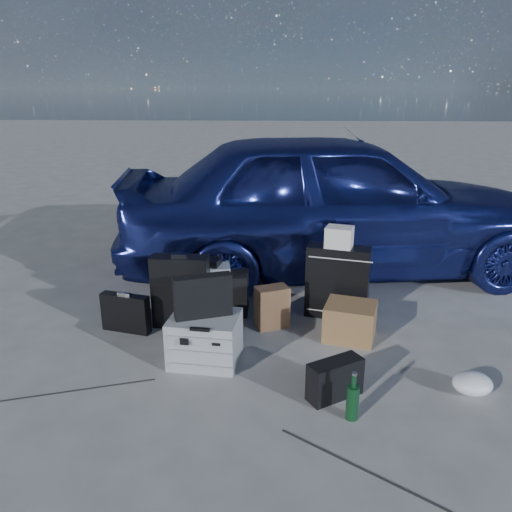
{
  "coord_description": "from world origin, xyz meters",
  "views": [
    {
      "loc": [
        0.21,
        -3.26,
        1.96
      ],
      "look_at": [
        0.0,
        0.85,
        0.57
      ],
      "focal_mm": 35.0,
      "sensor_mm": 36.0,
      "label": 1
    }
  ],
  "objects_px": {
    "briefcase": "(126,313)",
    "duffel_bag": "(206,291)",
    "suitcase_left": "(181,291)",
    "suitcase_right": "(337,282)",
    "cardboard_box": "(350,321)",
    "green_bottle": "(353,397)",
    "pelican_case": "(205,339)",
    "car": "(335,202)"
  },
  "relations": [
    {
      "from": "duffel_bag",
      "to": "cardboard_box",
      "type": "bearing_deg",
      "value": -21.54
    },
    {
      "from": "suitcase_right",
      "to": "suitcase_left",
      "type": "bearing_deg",
      "value": -155.44
    },
    {
      "from": "briefcase",
      "to": "suitcase_right",
      "type": "bearing_deg",
      "value": 26.35
    },
    {
      "from": "briefcase",
      "to": "duffel_bag",
      "type": "distance_m",
      "value": 0.76
    },
    {
      "from": "suitcase_right",
      "to": "green_bottle",
      "type": "height_order",
      "value": "suitcase_right"
    },
    {
      "from": "car",
      "to": "suitcase_right",
      "type": "xyz_separation_m",
      "value": [
        -0.08,
        -1.21,
        -0.46
      ]
    },
    {
      "from": "suitcase_left",
      "to": "suitcase_right",
      "type": "relative_size",
      "value": 0.96
    },
    {
      "from": "duffel_bag",
      "to": "green_bottle",
      "type": "bearing_deg",
      "value": -54.68
    },
    {
      "from": "duffel_bag",
      "to": "green_bottle",
      "type": "xyz_separation_m",
      "value": [
        1.13,
        -1.55,
        -0.04
      ]
    },
    {
      "from": "car",
      "to": "suitcase_left",
      "type": "distance_m",
      "value": 2.1
    },
    {
      "from": "briefcase",
      "to": "duffel_bag",
      "type": "height_order",
      "value": "duffel_bag"
    },
    {
      "from": "car",
      "to": "pelican_case",
      "type": "distance_m",
      "value": 2.42
    },
    {
      "from": "pelican_case",
      "to": "car",
      "type": "bearing_deg",
      "value": 66.83
    },
    {
      "from": "car",
      "to": "duffel_bag",
      "type": "xyz_separation_m",
      "value": [
        -1.26,
        -1.15,
        -0.6
      ]
    },
    {
      "from": "pelican_case",
      "to": "cardboard_box",
      "type": "relative_size",
      "value": 1.26
    },
    {
      "from": "suitcase_right",
      "to": "cardboard_box",
      "type": "xyz_separation_m",
      "value": [
        0.07,
        -0.42,
        -0.18
      ]
    },
    {
      "from": "suitcase_right",
      "to": "duffel_bag",
      "type": "xyz_separation_m",
      "value": [
        -1.18,
        0.06,
        -0.14
      ]
    },
    {
      "from": "car",
      "to": "briefcase",
      "type": "height_order",
      "value": "car"
    },
    {
      "from": "suitcase_left",
      "to": "green_bottle",
      "type": "relative_size",
      "value": 2.02
    },
    {
      "from": "suitcase_right",
      "to": "cardboard_box",
      "type": "bearing_deg",
      "value": -66.42
    },
    {
      "from": "cardboard_box",
      "to": "green_bottle",
      "type": "xyz_separation_m",
      "value": [
        -0.12,
        -1.07,
        0.01
      ]
    },
    {
      "from": "car",
      "to": "briefcase",
      "type": "distance_m",
      "value": 2.55
    },
    {
      "from": "briefcase",
      "to": "green_bottle",
      "type": "bearing_deg",
      "value": -17.91
    },
    {
      "from": "briefcase",
      "to": "suitcase_right",
      "type": "distance_m",
      "value": 1.85
    },
    {
      "from": "pelican_case",
      "to": "briefcase",
      "type": "height_order",
      "value": "pelican_case"
    },
    {
      "from": "duffel_bag",
      "to": "cardboard_box",
      "type": "height_order",
      "value": "duffel_bag"
    },
    {
      "from": "suitcase_left",
      "to": "suitcase_right",
      "type": "distance_m",
      "value": 1.38
    },
    {
      "from": "briefcase",
      "to": "duffel_bag",
      "type": "xyz_separation_m",
      "value": [
        0.62,
        0.44,
        0.03
      ]
    },
    {
      "from": "suitcase_right",
      "to": "cardboard_box",
      "type": "relative_size",
      "value": 1.65
    },
    {
      "from": "pelican_case",
      "to": "suitcase_right",
      "type": "distance_m",
      "value": 1.36
    },
    {
      "from": "briefcase",
      "to": "cardboard_box",
      "type": "height_order",
      "value": "briefcase"
    },
    {
      "from": "duffel_bag",
      "to": "car",
      "type": "bearing_deg",
      "value": 41.5
    },
    {
      "from": "pelican_case",
      "to": "cardboard_box",
      "type": "distance_m",
      "value": 1.21
    },
    {
      "from": "cardboard_box",
      "to": "green_bottle",
      "type": "bearing_deg",
      "value": -96.4
    },
    {
      "from": "car",
      "to": "green_bottle",
      "type": "height_order",
      "value": "car"
    },
    {
      "from": "duffel_bag",
      "to": "cardboard_box",
      "type": "relative_size",
      "value": 1.92
    },
    {
      "from": "suitcase_left",
      "to": "green_bottle",
      "type": "height_order",
      "value": "suitcase_left"
    },
    {
      "from": "car",
      "to": "green_bottle",
      "type": "distance_m",
      "value": 2.78
    },
    {
      "from": "car",
      "to": "pelican_case",
      "type": "bearing_deg",
      "value": 142.11
    },
    {
      "from": "suitcase_right",
      "to": "duffel_bag",
      "type": "relative_size",
      "value": 0.86
    },
    {
      "from": "cardboard_box",
      "to": "suitcase_left",
      "type": "bearing_deg",
      "value": 173.3
    },
    {
      "from": "car",
      "to": "briefcase",
      "type": "relative_size",
      "value": 10.96
    }
  ]
}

